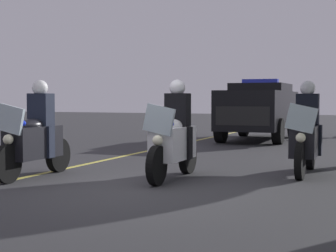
% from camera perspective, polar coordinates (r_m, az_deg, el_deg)
% --- Properties ---
extents(ground_plane, '(80.00, 80.00, 0.00)m').
position_cam_1_polar(ground_plane, '(8.23, -3.95, -6.75)').
color(ground_plane, '#333335').
extents(lane_stripe_center, '(48.00, 0.12, 0.01)m').
position_cam_1_polar(lane_stripe_center, '(9.46, -16.40, -5.57)').
color(lane_stripe_center, '#E0D14C').
rests_on(lane_stripe_center, ground).
extents(police_motorcycle_lead_left, '(2.14, 0.57, 1.72)m').
position_cam_1_polar(police_motorcycle_lead_left, '(9.64, -14.11, -1.23)').
color(police_motorcycle_lead_left, black).
rests_on(police_motorcycle_lead_left, ground).
extents(police_motorcycle_lead_right, '(2.14, 0.57, 1.72)m').
position_cam_1_polar(police_motorcycle_lead_right, '(9.15, 0.61, -1.36)').
color(police_motorcycle_lead_right, black).
rests_on(police_motorcycle_lead_right, ground).
extents(police_motorcycle_trailing, '(2.14, 0.57, 1.72)m').
position_cam_1_polar(police_motorcycle_trailing, '(10.06, 14.57, -1.06)').
color(police_motorcycle_trailing, black).
rests_on(police_motorcycle_trailing, ground).
extents(police_suv, '(4.95, 2.17, 2.05)m').
position_cam_1_polar(police_suv, '(18.18, 9.78, 1.89)').
color(police_suv, black).
rests_on(police_suv, ground).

